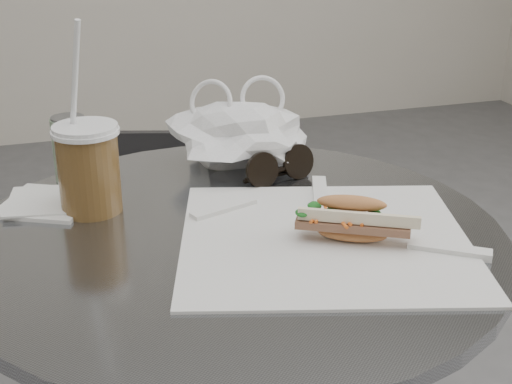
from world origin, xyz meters
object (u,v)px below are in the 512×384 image
object	(u,v)px
banh_mi	(352,220)
iced_coffee	(89,167)
chair_far	(141,289)
drink_can	(70,149)
sunglasses	(279,169)

from	to	relation	value
banh_mi	iced_coffee	size ratio (longest dim) A/B	0.69
chair_far	drink_can	distance (m)	0.64
banh_mi	iced_coffee	bearing A→B (deg)	175.17
banh_mi	iced_coffee	distance (m)	0.39
banh_mi	drink_can	world-z (taller)	drink_can
iced_coffee	chair_far	bearing A→B (deg)	76.45
banh_mi	sunglasses	size ratio (longest dim) A/B	1.50
chair_far	iced_coffee	size ratio (longest dim) A/B	2.29
chair_far	sunglasses	bearing A→B (deg)	126.62
chair_far	banh_mi	bearing A→B (deg)	121.78
chair_far	iced_coffee	bearing A→B (deg)	92.84
banh_mi	drink_can	xyz separation A→B (m)	(-0.34, 0.35, 0.02)
chair_far	drink_can	world-z (taller)	drink_can
sunglasses	drink_can	distance (m)	0.34
sunglasses	drink_can	size ratio (longest dim) A/B	1.22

